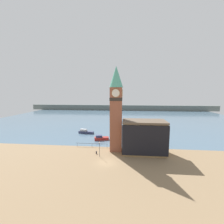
% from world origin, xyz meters
% --- Properties ---
extents(ground_plane, '(160.00, 160.00, 0.00)m').
position_xyz_m(ground_plane, '(0.00, 0.00, 0.00)').
color(ground_plane, '#846B4C').
extents(water, '(160.00, 120.00, 0.00)m').
position_xyz_m(water, '(0.00, 70.59, -0.00)').
color(water, slate).
rests_on(water, ground_plane).
extents(far_shoreline, '(180.00, 3.00, 5.00)m').
position_xyz_m(far_shoreline, '(0.00, 110.59, 2.50)').
color(far_shoreline, slate).
rests_on(far_shoreline, water).
extents(pier_railing, '(10.31, 0.08, 1.09)m').
position_xyz_m(pier_railing, '(-5.97, 10.34, 0.95)').
color(pier_railing, '#333338').
rests_on(pier_railing, ground_plane).
extents(clock_tower, '(3.91, 3.91, 24.74)m').
position_xyz_m(clock_tower, '(1.89, 8.23, 13.16)').
color(clock_tower, brown).
rests_on(clock_tower, ground_plane).
extents(pier_building, '(12.24, 6.91, 9.45)m').
position_xyz_m(pier_building, '(9.92, 6.95, 4.74)').
color(pier_building, '#A88451').
rests_on(pier_building, ground_plane).
extents(boat_near, '(5.46, 2.93, 1.77)m').
position_xyz_m(boat_near, '(-4.23, 17.58, 0.67)').
color(boat_near, maroon).
rests_on(boat_near, water).
extents(boat_far, '(6.64, 2.58, 1.80)m').
position_xyz_m(boat_far, '(-12.24, 25.61, 0.67)').
color(boat_far, '#333856').
rests_on(boat_far, water).
extents(mooring_bollard_near, '(0.34, 0.34, 0.76)m').
position_xyz_m(mooring_bollard_near, '(-3.46, 5.00, 0.41)').
color(mooring_bollard_near, black).
rests_on(mooring_bollard_near, ground_plane).
extents(lamp_post, '(0.32, 0.32, 4.14)m').
position_xyz_m(lamp_post, '(-2.23, 3.25, 2.87)').
color(lamp_post, '#2D2D33').
rests_on(lamp_post, ground_plane).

